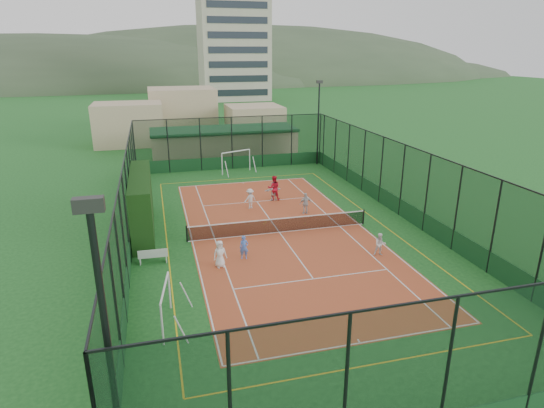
{
  "coord_description": "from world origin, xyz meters",
  "views": [
    {
      "loc": [
        -7.25,
        -25.72,
        10.99
      ],
      "look_at": [
        0.08,
        2.15,
        1.2
      ],
      "focal_mm": 30.0,
      "sensor_mm": 36.0,
      "label": 1
    }
  ],
  "objects_px": {
    "coach": "(274,188)",
    "child_near_left": "(220,254)",
    "white_bench": "(153,256)",
    "futsal_goal_near": "(166,307)",
    "futsal_goal_far": "(236,162)",
    "child_far_right": "(306,203)",
    "floodlight_ne": "(318,123)",
    "clubhouse": "(224,143)",
    "child_near_right": "(380,244)",
    "apartment_tower": "(233,31)",
    "child_near_mid": "(244,247)",
    "child_far_left": "(250,199)",
    "child_far_back": "(273,191)",
    "floodlight_sw": "(111,371)"
  },
  "relations": [
    {
      "from": "child_far_right",
      "to": "child_near_left",
      "type": "bearing_deg",
      "value": 40.1
    },
    {
      "from": "child_near_left",
      "to": "futsal_goal_near",
      "type": "bearing_deg",
      "value": -131.71
    },
    {
      "from": "apartment_tower",
      "to": "white_bench",
      "type": "relative_size",
      "value": 19.11
    },
    {
      "from": "apartment_tower",
      "to": "child_far_left",
      "type": "xyz_separation_m",
      "value": [
        -12.82,
        -76.98,
        -14.25
      ]
    },
    {
      "from": "floodlight_ne",
      "to": "clubhouse",
      "type": "bearing_deg",
      "value": 147.88
    },
    {
      "from": "coach",
      "to": "floodlight_sw",
      "type": "bearing_deg",
      "value": 76.88
    },
    {
      "from": "coach",
      "to": "child_near_left",
      "type": "bearing_deg",
      "value": 71.27
    },
    {
      "from": "apartment_tower",
      "to": "child_near_mid",
      "type": "distance_m",
      "value": 87.64
    },
    {
      "from": "child_far_right",
      "to": "floodlight_sw",
      "type": "bearing_deg",
      "value": 56.36
    },
    {
      "from": "floodlight_ne",
      "to": "coach",
      "type": "height_order",
      "value": "floodlight_ne"
    },
    {
      "from": "white_bench",
      "to": "futsal_goal_near",
      "type": "distance_m",
      "value": 6.26
    },
    {
      "from": "white_bench",
      "to": "child_far_back",
      "type": "height_order",
      "value": "child_far_back"
    },
    {
      "from": "floodlight_sw",
      "to": "child_near_right",
      "type": "xyz_separation_m",
      "value": [
        13.15,
        11.93,
        -3.46
      ]
    },
    {
      "from": "child_near_mid",
      "to": "child_far_left",
      "type": "bearing_deg",
      "value": 84.88
    },
    {
      "from": "floodlight_sw",
      "to": "futsal_goal_far",
      "type": "xyz_separation_m",
      "value": [
        8.68,
        32.01,
        -3.11
      ]
    },
    {
      "from": "floodlight_sw",
      "to": "clubhouse",
      "type": "distance_m",
      "value": 39.63
    },
    {
      "from": "floodlight_ne",
      "to": "white_bench",
      "type": "distance_m",
      "value": 25.4
    },
    {
      "from": "child_near_left",
      "to": "floodlight_ne",
      "type": "bearing_deg",
      "value": 47.52
    },
    {
      "from": "coach",
      "to": "child_far_right",
      "type": "bearing_deg",
      "value": 120.84
    },
    {
      "from": "child_far_right",
      "to": "child_far_left",
      "type": "bearing_deg",
      "value": -34.47
    },
    {
      "from": "apartment_tower",
      "to": "child_near_right",
      "type": "xyz_separation_m",
      "value": [
        -7.45,
        -86.67,
        -14.33
      ]
    },
    {
      "from": "floodlight_sw",
      "to": "child_far_left",
      "type": "distance_m",
      "value": 23.22
    },
    {
      "from": "apartment_tower",
      "to": "child_far_back",
      "type": "relative_size",
      "value": 20.51
    },
    {
      "from": "clubhouse",
      "to": "futsal_goal_far",
      "type": "bearing_deg",
      "value": -89.3
    },
    {
      "from": "apartment_tower",
      "to": "futsal_goal_far",
      "type": "height_order",
      "value": "apartment_tower"
    },
    {
      "from": "clubhouse",
      "to": "child_far_back",
      "type": "height_order",
      "value": "clubhouse"
    },
    {
      "from": "child_far_left",
      "to": "futsal_goal_near",
      "type": "bearing_deg",
      "value": 43.23
    },
    {
      "from": "child_near_right",
      "to": "child_near_left",
      "type": "bearing_deg",
      "value": -169.94
    },
    {
      "from": "floodlight_ne",
      "to": "clubhouse",
      "type": "distance_m",
      "value": 10.47
    },
    {
      "from": "futsal_goal_near",
      "to": "child_near_left",
      "type": "relative_size",
      "value": 1.87
    },
    {
      "from": "apartment_tower",
      "to": "futsal_goal_near",
      "type": "xyz_separation_m",
      "value": [
        -19.32,
        -90.67,
        -14.1
      ]
    },
    {
      "from": "floodlight_ne",
      "to": "coach",
      "type": "xyz_separation_m",
      "value": [
        -7.24,
        -10.11,
        -3.16
      ]
    },
    {
      "from": "child_near_mid",
      "to": "child_far_left",
      "type": "height_order",
      "value": "child_far_left"
    },
    {
      "from": "apartment_tower",
      "to": "coach",
      "type": "xyz_separation_m",
      "value": [
        -10.64,
        -75.51,
        -14.03
      ]
    },
    {
      "from": "apartment_tower",
      "to": "child_far_back",
      "type": "xyz_separation_m",
      "value": [
        -10.69,
        -75.57,
        -14.26
      ]
    },
    {
      "from": "clubhouse",
      "to": "white_bench",
      "type": "height_order",
      "value": "clubhouse"
    },
    {
      "from": "child_near_left",
      "to": "coach",
      "type": "distance_m",
      "value": 11.81
    },
    {
      "from": "child_far_back",
      "to": "coach",
      "type": "xyz_separation_m",
      "value": [
        0.05,
        0.07,
        0.23
      ]
    },
    {
      "from": "child_near_right",
      "to": "floodlight_ne",
      "type": "bearing_deg",
      "value": 94.66
    },
    {
      "from": "futsal_goal_far",
      "to": "child_far_right",
      "type": "relative_size",
      "value": 2.07
    },
    {
      "from": "futsal_goal_far",
      "to": "child_near_left",
      "type": "distance_m",
      "value": 19.75
    },
    {
      "from": "child_near_mid",
      "to": "child_far_right",
      "type": "xyz_separation_m",
      "value": [
        5.63,
        6.06,
        0.09
      ]
    },
    {
      "from": "futsal_goal_near",
      "to": "child_far_left",
      "type": "xyz_separation_m",
      "value": [
        6.5,
        13.69,
        -0.14
      ]
    },
    {
      "from": "floodlight_sw",
      "to": "floodlight_ne",
      "type": "distance_m",
      "value": 37.39
    },
    {
      "from": "clubhouse",
      "to": "futsal_goal_far",
      "type": "xyz_separation_m",
      "value": [
        0.08,
        -6.59,
        -0.56
      ]
    },
    {
      "from": "child_near_right",
      "to": "child_far_back",
      "type": "height_order",
      "value": "child_far_back"
    },
    {
      "from": "clubhouse",
      "to": "apartment_tower",
      "type": "relative_size",
      "value": 0.51
    },
    {
      "from": "futsal_goal_near",
      "to": "child_near_right",
      "type": "distance_m",
      "value": 12.53
    },
    {
      "from": "child_near_right",
      "to": "coach",
      "type": "xyz_separation_m",
      "value": [
        -3.19,
        11.17,
        0.3
      ]
    },
    {
      "from": "floodlight_sw",
      "to": "futsal_goal_near",
      "type": "bearing_deg",
      "value": 80.85
    }
  ]
}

